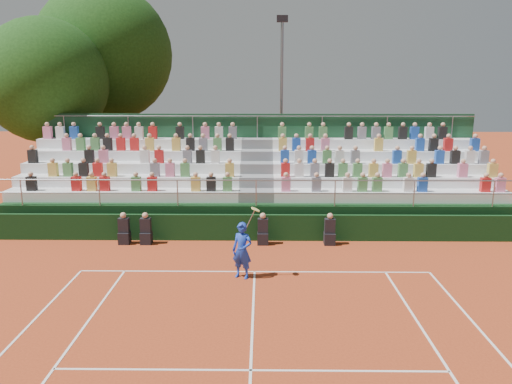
{
  "coord_description": "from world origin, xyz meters",
  "views": [
    {
      "loc": [
        0.23,
        -14.77,
        5.85
      ],
      "look_at": [
        0.0,
        3.5,
        1.8
      ],
      "focal_mm": 35.0,
      "sensor_mm": 36.0,
      "label": 1
    }
  ],
  "objects_px": {
    "tree_east": "(104,54)",
    "floodlight_mast": "(282,91)",
    "tennis_player": "(242,250)",
    "tree_west": "(45,81)"
  },
  "relations": [
    {
      "from": "tennis_player",
      "to": "tree_east",
      "type": "relative_size",
      "value": 0.2
    },
    {
      "from": "tree_west",
      "to": "floodlight_mast",
      "type": "bearing_deg",
      "value": 11.05
    },
    {
      "from": "tennis_player",
      "to": "tree_east",
      "type": "height_order",
      "value": "tree_east"
    },
    {
      "from": "tree_west",
      "to": "tree_east",
      "type": "bearing_deg",
      "value": 65.94
    },
    {
      "from": "tennis_player",
      "to": "tree_west",
      "type": "distance_m",
      "value": 16.05
    },
    {
      "from": "tennis_player",
      "to": "floodlight_mast",
      "type": "bearing_deg",
      "value": 83.06
    },
    {
      "from": "tree_east",
      "to": "floodlight_mast",
      "type": "xyz_separation_m",
      "value": [
        10.16,
        -1.72,
        -2.05
      ]
    },
    {
      "from": "tennis_player",
      "to": "floodlight_mast",
      "type": "distance_m",
      "value": 14.38
    },
    {
      "from": "tennis_player",
      "to": "tree_west",
      "type": "height_order",
      "value": "tree_west"
    },
    {
      "from": "tree_west",
      "to": "tennis_player",
      "type": "bearing_deg",
      "value": -47.42
    }
  ]
}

